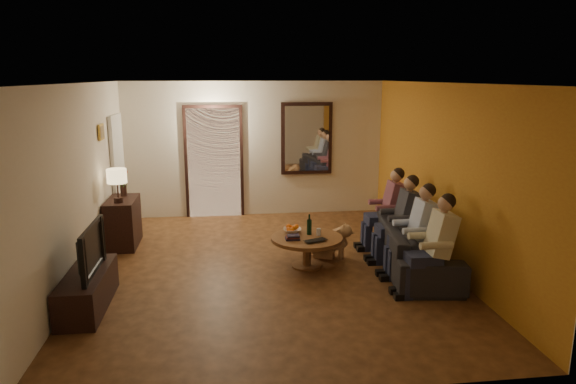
{
  "coord_description": "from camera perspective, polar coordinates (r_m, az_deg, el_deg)",
  "views": [
    {
      "loc": [
        -0.6,
        -6.88,
        2.69
      ],
      "look_at": [
        0.3,
        0.3,
        1.05
      ],
      "focal_mm": 32.0,
      "sensor_mm": 36.0,
      "label": 1
    }
  ],
  "objects": [
    {
      "name": "left_wall",
      "position": [
        7.27,
        -22.15,
        0.79
      ],
      "size": [
        0.02,
        6.0,
        2.6
      ],
      "primitive_type": "cube",
      "color": "beige",
      "rests_on": "floor"
    },
    {
      "name": "framed_art",
      "position": [
        8.43,
        -20.05,
        6.29
      ],
      "size": [
        0.03,
        0.28,
        0.24
      ],
      "primitive_type": "cube",
      "color": "#B28C33",
      "rests_on": "left_wall"
    },
    {
      "name": "person_d",
      "position": [
        8.24,
        11.2,
        -2.18
      ],
      "size": [
        0.6,
        0.4,
        1.2
      ],
      "primitive_type": null,
      "color": "tan",
      "rests_on": "sofa"
    },
    {
      "name": "kitchen_doorway",
      "position": [
        10.0,
        -8.21,
        3.2
      ],
      "size": [
        1.0,
        0.06,
        2.1
      ],
      "primitive_type": "cube",
      "color": "#FFE0A5",
      "rests_on": "floor"
    },
    {
      "name": "dresser",
      "position": [
        8.69,
        -17.85,
        -3.24
      ],
      "size": [
        0.45,
        0.87,
        0.77
      ],
      "primitive_type": "cube",
      "color": "black",
      "rests_on": "floor"
    },
    {
      "name": "person_c",
      "position": [
        7.69,
        12.59,
        -3.32
      ],
      "size": [
        0.6,
        0.4,
        1.2
      ],
      "primitive_type": null,
      "color": "tan",
      "rests_on": "sofa"
    },
    {
      "name": "flower_vase",
      "position": [
        8.76,
        -17.86,
        0.97
      ],
      "size": [
        0.14,
        0.14,
        0.44
      ],
      "primitive_type": null,
      "color": "red",
      "rests_on": "dresser"
    },
    {
      "name": "fridge_glimpse",
      "position": [
        10.03,
        -6.76,
        2.4
      ],
      "size": [
        0.45,
        0.03,
        1.7
      ],
      "primitive_type": "cube",
      "color": "silver",
      "rests_on": "floor"
    },
    {
      "name": "person_b",
      "position": [
        7.15,
        14.19,
        -4.63
      ],
      "size": [
        0.6,
        0.4,
        1.2
      ],
      "primitive_type": null,
      "color": "tan",
      "rests_on": "sofa"
    },
    {
      "name": "tv_stand",
      "position": [
        6.61,
        -21.37,
        -10.12
      ],
      "size": [
        0.45,
        1.31,
        0.44
      ],
      "primitive_type": "cube",
      "color": "black",
      "rests_on": "floor"
    },
    {
      "name": "floor",
      "position": [
        7.41,
        -2.03,
        -8.52
      ],
      "size": [
        5.0,
        6.0,
        0.01
      ],
      "primitive_type": "cube",
      "color": "#3F2511",
      "rests_on": "ground"
    },
    {
      "name": "mirror_glass",
      "position": [
        10.01,
        2.11,
        5.94
      ],
      "size": [
        0.86,
        0.02,
        1.26
      ],
      "primitive_type": "cube",
      "color": "white",
      "rests_on": "back_wall"
    },
    {
      "name": "bowl",
      "position": [
        7.52,
        0.49,
        -4.3
      ],
      "size": [
        0.26,
        0.26,
        0.06
      ],
      "primitive_type": "imported",
      "color": "white",
      "rests_on": "coffee_table"
    },
    {
      "name": "coffee_table",
      "position": [
        7.42,
        2.1,
        -6.64
      ],
      "size": [
        1.18,
        1.18,
        0.45
      ],
      "primitive_type": "cylinder",
      "rotation": [
        0.0,
        0.0,
        0.17
      ],
      "color": "brown",
      "rests_on": "floor"
    },
    {
      "name": "orange_accent",
      "position": [
        7.67,
        16.76,
        1.78
      ],
      "size": [
        0.01,
        6.0,
        2.6
      ],
      "primitive_type": "cube",
      "color": "#BA6E1F",
      "rests_on": "right_wall"
    },
    {
      "name": "sofa",
      "position": [
        7.54,
        13.96,
        -5.94
      ],
      "size": [
        2.3,
        1.17,
        0.64
      ],
      "primitive_type": "imported",
      "rotation": [
        0.0,
        0.0,
        1.43
      ],
      "color": "black",
      "rests_on": "floor"
    },
    {
      "name": "front_wall",
      "position": [
        4.17,
        1.58,
        -6.74
      ],
      "size": [
        5.0,
        0.02,
        2.6
      ],
      "primitive_type": "cube",
      "color": "beige",
      "rests_on": "floor"
    },
    {
      "name": "right_wall",
      "position": [
        7.67,
        16.82,
        1.78
      ],
      "size": [
        0.02,
        6.0,
        2.6
      ],
      "primitive_type": "cube",
      "color": "beige",
      "rests_on": "floor"
    },
    {
      "name": "white_door",
      "position": [
        9.51,
        -18.32,
        2.01
      ],
      "size": [
        0.06,
        0.85,
        2.04
      ],
      "primitive_type": "cube",
      "color": "white",
      "rests_on": "floor"
    },
    {
      "name": "table_lamp",
      "position": [
        8.33,
        -18.43,
        0.69
      ],
      "size": [
        0.3,
        0.3,
        0.54
      ],
      "primitive_type": null,
      "color": "beige",
      "rests_on": "dresser"
    },
    {
      "name": "art_canvas",
      "position": [
        8.43,
        -19.95,
        6.29
      ],
      "size": [
        0.01,
        0.22,
        0.18
      ],
      "primitive_type": "cube",
      "color": "brown",
      "rests_on": "left_wall"
    },
    {
      "name": "ceiling",
      "position": [
        6.91,
        -2.21,
        12.01
      ],
      "size": [
        5.0,
        6.0,
        0.01
      ],
      "primitive_type": "cube",
      "color": "white",
      "rests_on": "back_wall"
    },
    {
      "name": "door_trim",
      "position": [
        9.99,
        -8.21,
        3.19
      ],
      "size": [
        1.12,
        0.04,
        2.22
      ],
      "primitive_type": "cube",
      "color": "black",
      "rests_on": "floor"
    },
    {
      "name": "back_wall",
      "position": [
        10.0,
        -3.65,
        4.75
      ],
      "size": [
        5.0,
        0.02,
        2.6
      ],
      "primitive_type": "cube",
      "color": "beige",
      "rests_on": "floor"
    },
    {
      "name": "book_stack",
      "position": [
        7.22,
        0.51,
        -5.03
      ],
      "size": [
        0.2,
        0.15,
        0.07
      ],
      "primitive_type": null,
      "color": "black",
      "rests_on": "coffee_table"
    },
    {
      "name": "dog",
      "position": [
        7.78,
        4.78,
        -5.33
      ],
      "size": [
        0.61,
        0.44,
        0.56
      ],
      "primitive_type": null,
      "rotation": [
        0.0,
        0.0,
        -0.4
      ],
      "color": "olive",
      "rests_on": "floor"
    },
    {
      "name": "oranges",
      "position": [
        7.5,
        0.49,
        -3.8
      ],
      "size": [
        0.2,
        0.2,
        0.08
      ],
      "primitive_type": null,
      "color": "orange",
      "rests_on": "bowl"
    },
    {
      "name": "laptop",
      "position": [
        7.1,
        3.28,
        -5.53
      ],
      "size": [
        0.39,
        0.32,
        0.03
      ],
      "primitive_type": "imported",
      "rotation": [
        0.0,
        0.0,
        0.39
      ],
      "color": "black",
      "rests_on": "coffee_table"
    },
    {
      "name": "wine_bottle",
      "position": [
        7.41,
        2.38,
        -3.59
      ],
      "size": [
        0.07,
        0.07,
        0.31
      ],
      "primitive_type": null,
      "color": "black",
      "rests_on": "coffee_table"
    },
    {
      "name": "wine_glass",
      "position": [
        7.41,
        3.43,
        -4.44
      ],
      "size": [
        0.06,
        0.06,
        0.1
      ],
      "primitive_type": "cylinder",
      "color": "silver",
      "rests_on": "coffee_table"
    },
    {
      "name": "mirror_frame",
      "position": [
        10.04,
        2.08,
        5.96
      ],
      "size": [
        1.0,
        0.05,
        1.4
      ],
      "primitive_type": "cube",
      "color": "black",
      "rests_on": "back_wall"
    },
    {
      "name": "person_a",
      "position": [
        6.63,
        16.06,
        -6.14
      ],
      "size": [
        0.6,
        0.4,
        1.2
      ],
      "primitive_type": null,
      "color": "tan",
      "rests_on": "sofa"
    },
    {
      "name": "tv",
      "position": [
        6.44,
        -21.73,
        -5.97
      ],
      "size": [
        0.99,
        0.13,
        0.57
      ],
      "primitive_type": "imported",
      "rotation": [
        0.0,
        0.0,
        1.57
      ],
      "color": "black",
      "rests_on": "tv_stand"
    }
  ]
}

